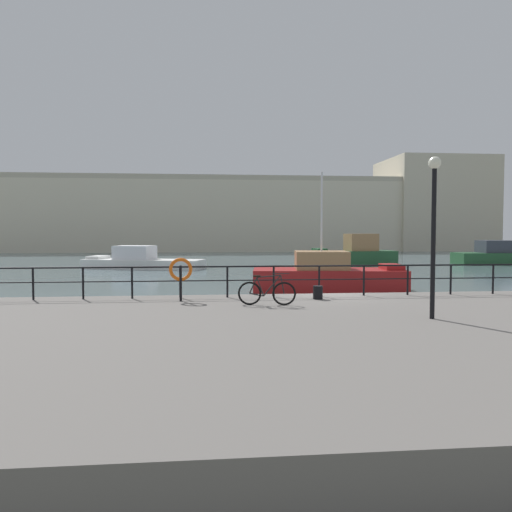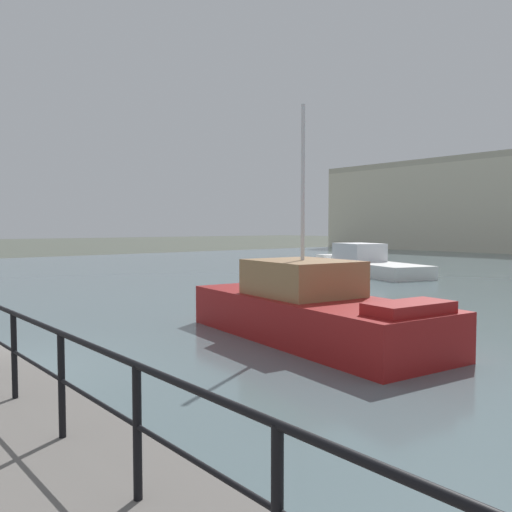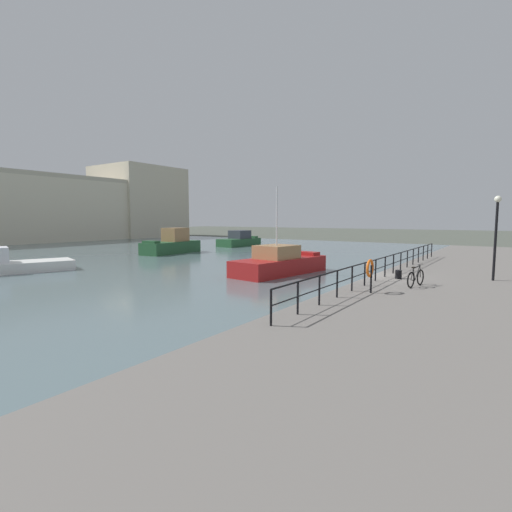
% 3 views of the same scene
% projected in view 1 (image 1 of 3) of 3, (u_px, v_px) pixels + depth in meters
% --- Properties ---
extents(ground_plane, '(240.00, 240.00, 0.00)m').
position_uv_depth(ground_plane, '(324.00, 314.00, 18.41)').
color(ground_plane, '#4C5147').
extents(water_basin, '(80.00, 60.00, 0.01)m').
position_uv_depth(water_basin, '(250.00, 262.00, 48.41)').
color(water_basin, slate).
rests_on(water_basin, ground_plane).
extents(quay_promenade, '(56.00, 13.00, 0.76)m').
position_uv_depth(quay_promenade, '(389.00, 343.00, 11.93)').
color(quay_promenade, slate).
rests_on(quay_promenade, ground_plane).
extents(harbor_building, '(78.54, 13.64, 14.20)m').
position_uv_depth(harbor_building, '(280.00, 214.00, 77.71)').
color(harbor_building, beige).
rests_on(harbor_building, ground_plane).
extents(moored_harbor_tender, '(6.62, 2.96, 2.16)m').
position_uv_depth(moored_harbor_tender, '(492.00, 255.00, 45.89)').
color(moored_harbor_tender, '#23512D').
rests_on(moored_harbor_tender, water_basin).
extents(moored_cabin_cruiser, '(9.97, 5.70, 1.83)m').
position_uv_depth(moored_cabin_cruiser, '(141.00, 261.00, 40.61)').
color(moored_cabin_cruiser, white).
rests_on(moored_cabin_cruiser, water_basin).
extents(moored_blue_motorboat, '(7.50, 3.23, 2.77)m').
position_uv_depth(moored_blue_motorboat, '(354.00, 254.00, 44.00)').
color(moored_blue_motorboat, '#23512D').
rests_on(moored_blue_motorboat, water_basin).
extents(moored_green_narrowboat, '(7.81, 3.64, 5.96)m').
position_uv_depth(moored_green_narrowboat, '(328.00, 276.00, 25.56)').
color(moored_green_narrowboat, maroon).
rests_on(moored_green_narrowboat, water_basin).
extents(quay_railing, '(23.94, 0.07, 1.08)m').
position_uv_depth(quay_railing, '(342.00, 275.00, 17.63)').
color(quay_railing, black).
rests_on(quay_railing, quay_promenade).
extents(parked_bicycle, '(1.75, 0.37, 0.98)m').
position_uv_depth(parked_bicycle, '(267.00, 293.00, 15.41)').
color(parked_bicycle, black).
rests_on(parked_bicycle, quay_promenade).
extents(mooring_bollard, '(0.32, 0.32, 0.44)m').
position_uv_depth(mooring_bollard, '(318.00, 292.00, 16.82)').
color(mooring_bollard, black).
rests_on(mooring_bollard, quay_promenade).
extents(life_ring_stand, '(0.75, 0.16, 1.40)m').
position_uv_depth(life_ring_stand, '(181.00, 271.00, 16.33)').
color(life_ring_stand, black).
rests_on(life_ring_stand, quay_promenade).
extents(quay_lamp_post, '(0.32, 0.32, 4.15)m').
position_uv_depth(quay_lamp_post, '(434.00, 214.00, 12.93)').
color(quay_lamp_post, black).
rests_on(quay_lamp_post, quay_promenade).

